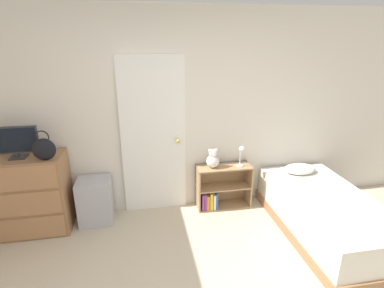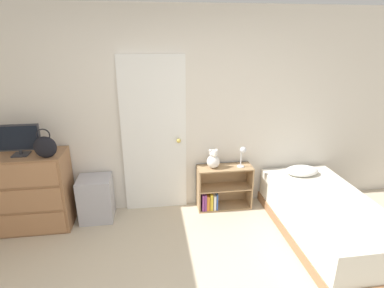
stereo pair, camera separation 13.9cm
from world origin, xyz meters
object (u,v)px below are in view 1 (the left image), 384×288
Objects in this scene: dresser at (32,194)px; desk_lamp at (242,152)px; handbag at (44,149)px; tv at (15,142)px; storage_bin at (95,201)px; bed at (325,214)px; teddy_bear at (213,159)px; bookshelf at (219,190)px.

dresser reaches higher than desk_lamp.
dresser is 2.83× the size of handbag.
handbag is at bearing -28.85° from dresser.
desk_lamp is at bearing 5.22° from handbag.
tv reaches higher than desk_lamp.
storage_bin is 0.31× the size of bed.
bed is (0.80, -0.73, -0.55)m from desk_lamp.
desk_lamp is (0.37, -0.04, 0.09)m from teddy_bear.
storage_bin is at bearing 6.12° from tv.
tv reaches higher than dresser.
handbag is at bearing -172.84° from bookshelf.
handbag is 0.18× the size of bed.
tv reaches higher than storage_bin.
handbag is 2.19m from bookshelf.
bookshelf is 0.46m from teddy_bear.
teddy_bear is at bearing 7.29° from handbag.
desk_lamp is at bearing 0.26° from storage_bin.
bookshelf is 0.39× the size of bed.
bookshelf reaches higher than bed.
desk_lamp reaches higher than storage_bin.
handbag reaches higher than teddy_bear.
desk_lamp is (2.29, 0.21, -0.28)m from handbag.
dresser is 0.71m from storage_bin.
bookshelf is (2.33, 0.13, -0.88)m from tv.
tv is 1.83× the size of teddy_bear.
bed is at bearing -9.64° from handbag.
desk_lamp is (1.87, 0.01, 0.51)m from storage_bin.
bookshelf is (2.02, 0.25, -0.82)m from handbag.
desk_lamp is at bearing 1.46° from dresser.
dresser is 0.67m from handbag.
desk_lamp is at bearing -9.25° from bookshelf.
handbag is 0.59× the size of storage_bin.
desk_lamp reaches higher than teddy_bear.
tv reaches higher than teddy_bear.
dresser is 0.51× the size of bed.
storage_bin is 2.19× the size of teddy_bear.
teddy_bear reaches higher than bookshelf.
teddy_bear is (1.49, 0.04, 0.42)m from storage_bin.
handbag is 1.97m from teddy_bear.
dresser is 0.66m from tv.
tv is (-0.05, -0.02, 0.66)m from dresser.
handbag reaches higher than bed.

